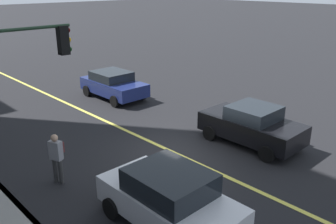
{
  "coord_description": "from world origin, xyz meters",
  "views": [
    {
      "loc": [
        -8.51,
        8.52,
        5.98
      ],
      "look_at": [
        -0.24,
        0.64,
        1.86
      ],
      "focal_mm": 38.59,
      "sensor_mm": 36.0,
      "label": 1
    }
  ],
  "objects_px": {
    "traffic_light_mast": "(15,75)",
    "car_black": "(252,125)",
    "car_white": "(169,199)",
    "car_navy": "(113,84)",
    "pedestrian_with_backpack": "(57,155)"
  },
  "relations": [
    {
      "from": "pedestrian_with_backpack",
      "to": "traffic_light_mast",
      "type": "bearing_deg",
      "value": 32.8
    },
    {
      "from": "car_navy",
      "to": "traffic_light_mast",
      "type": "bearing_deg",
      "value": 126.46
    },
    {
      "from": "traffic_light_mast",
      "to": "car_white",
      "type": "bearing_deg",
      "value": -162.01
    },
    {
      "from": "car_white",
      "to": "traffic_light_mast",
      "type": "height_order",
      "value": "traffic_light_mast"
    },
    {
      "from": "car_black",
      "to": "pedestrian_with_backpack",
      "type": "distance_m",
      "value": 7.29
    },
    {
      "from": "car_black",
      "to": "car_white",
      "type": "height_order",
      "value": "car_white"
    },
    {
      "from": "car_navy",
      "to": "traffic_light_mast",
      "type": "relative_size",
      "value": 0.79
    },
    {
      "from": "traffic_light_mast",
      "to": "pedestrian_with_backpack",
      "type": "bearing_deg",
      "value": -147.2
    },
    {
      "from": "pedestrian_with_backpack",
      "to": "traffic_light_mast",
      "type": "relative_size",
      "value": 0.33
    },
    {
      "from": "car_navy",
      "to": "pedestrian_with_backpack",
      "type": "height_order",
      "value": "pedestrian_with_backpack"
    },
    {
      "from": "car_black",
      "to": "car_navy",
      "type": "bearing_deg",
      "value": 2.45
    },
    {
      "from": "car_navy",
      "to": "traffic_light_mast",
      "type": "height_order",
      "value": "traffic_light_mast"
    },
    {
      "from": "car_black",
      "to": "car_navy",
      "type": "height_order",
      "value": "car_black"
    },
    {
      "from": "traffic_light_mast",
      "to": "car_black",
      "type": "bearing_deg",
      "value": -114.62
    },
    {
      "from": "car_white",
      "to": "traffic_light_mast",
      "type": "bearing_deg",
      "value": 17.99
    }
  ]
}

